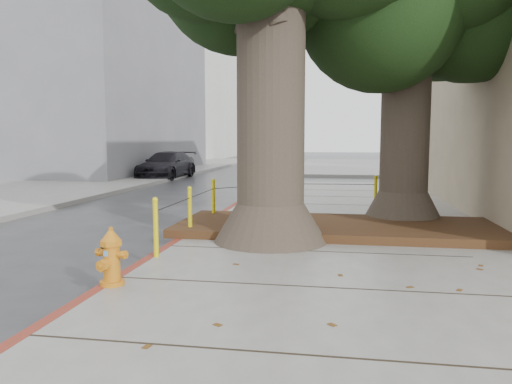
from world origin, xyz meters
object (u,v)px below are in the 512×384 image
at_px(car_dark, 167,165).
at_px(car_silver, 439,167).
at_px(fire_hydrant, 111,257).
at_px(car_red, 511,170).

bearing_deg(car_dark, car_silver, 7.07).
distance_m(car_silver, car_dark, 13.43).
distance_m(fire_hydrant, car_silver, 20.84).
height_order(car_silver, car_dark, car_dark).
xyz_separation_m(fire_hydrant, car_silver, (7.53, 19.43, 0.11)).
height_order(fire_hydrant, car_silver, car_silver).
distance_m(car_red, car_dark, 16.10).
relative_size(fire_hydrant, car_red, 0.19).
bearing_deg(fire_hydrant, car_dark, 120.61).
bearing_deg(car_silver, car_dark, 100.64).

